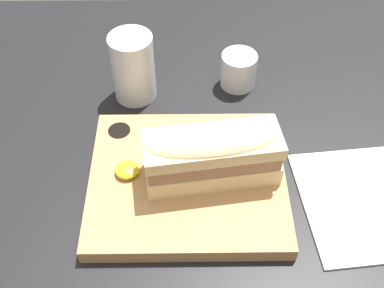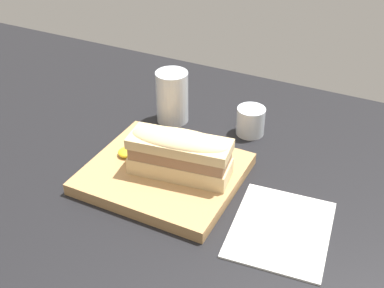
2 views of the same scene
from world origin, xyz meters
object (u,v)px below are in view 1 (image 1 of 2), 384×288
object	(u,v)px
serving_board	(187,180)
napkin	(359,203)
sandwich	(212,153)
water_glass	(134,71)
wine_glass	(238,71)

from	to	relation	value
serving_board	napkin	size ratio (longest dim) A/B	1.35
sandwich	water_glass	xyz separation A→B (cm)	(-12.24, 19.71, -1.96)
water_glass	wine_glass	xyz separation A→B (cm)	(17.80, 2.55, -2.19)
wine_glass	napkin	distance (cm)	30.24
sandwich	napkin	distance (cm)	22.33
water_glass	sandwich	bearing A→B (deg)	-58.15
water_glass	napkin	xyz separation A→B (cm)	(33.17, -23.35, -4.93)
water_glass	wine_glass	world-z (taller)	water_glass
water_glass	wine_glass	bearing A→B (deg)	8.14
serving_board	water_glass	world-z (taller)	water_glass
serving_board	water_glass	xyz separation A→B (cm)	(-8.74, 19.77, 3.94)
napkin	sandwich	bearing A→B (deg)	170.13
serving_board	sandwich	bearing A→B (deg)	0.95
serving_board	water_glass	size ratio (longest dim) A/B	2.37
sandwich	wine_glass	xyz separation A→B (cm)	(5.55, 22.25, -4.14)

